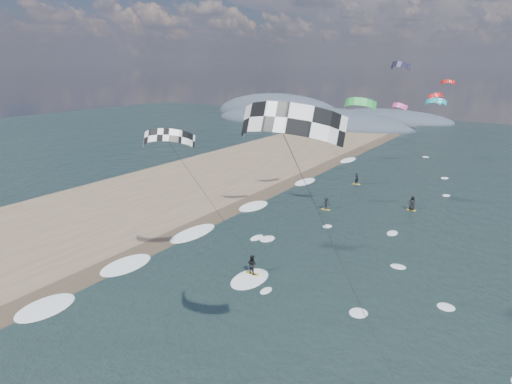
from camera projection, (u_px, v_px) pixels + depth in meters
The scene contains 9 objects.
ground at pixel (168, 342), 27.77m from camera, with size 260.00×260.00×0.00m, color black.
sand_strip at pixel (77, 223), 48.37m from camera, with size 26.00×240.00×0.00m, color brown.
wet_sand_strip at pixel (152, 247), 42.07m from camera, with size 3.00×240.00×0.00m, color #382D23.
coastal_hills at pixel (305, 119), 137.65m from camera, with size 80.00×41.00×15.00m.
kitesurfer_near_a at pixel (308, 198), 16.19m from camera, with size 7.68×8.36×16.50m.
kitesurfer_near_b at pixel (194, 183), 31.97m from camera, with size 7.16×8.93×13.58m.
far_kitesurfers at pixel (368, 198), 54.73m from camera, with size 11.05×13.97×1.83m.
bg_kite_field at pixel (394, 95), 67.51m from camera, with size 14.27×73.88×8.68m.
shoreline_surf at pixel (193, 234), 45.25m from camera, with size 2.40×79.40×0.11m.
Camera 1 is at (17.83, -16.72, 17.38)m, focal length 30.00 mm.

